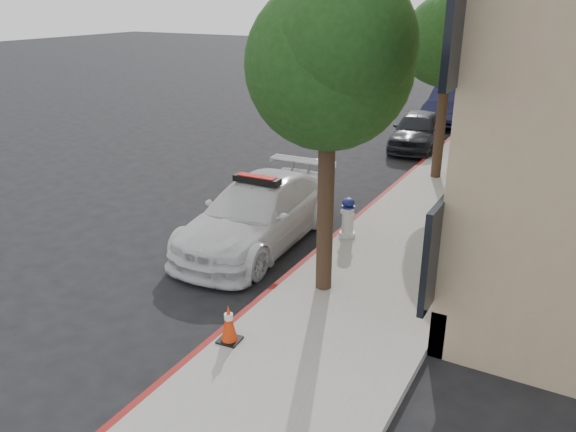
% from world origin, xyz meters
% --- Properties ---
extents(ground, '(120.00, 120.00, 0.00)m').
position_xyz_m(ground, '(0.00, 0.00, 0.00)').
color(ground, black).
rests_on(ground, ground).
extents(sidewalk, '(3.20, 50.00, 0.15)m').
position_xyz_m(sidewalk, '(3.60, 10.00, 0.07)').
color(sidewalk, gray).
rests_on(sidewalk, ground).
extents(curb_strip, '(0.12, 50.00, 0.15)m').
position_xyz_m(curb_strip, '(2.06, 10.00, 0.07)').
color(curb_strip, maroon).
rests_on(curb_strip, ground).
extents(tree_near, '(2.92, 2.82, 5.62)m').
position_xyz_m(tree_near, '(2.93, -2.01, 4.27)').
color(tree_near, black).
rests_on(tree_near, sidewalk).
extents(tree_mid, '(2.77, 2.64, 5.43)m').
position_xyz_m(tree_mid, '(2.93, 5.99, 4.16)').
color(tree_mid, black).
rests_on(tree_mid, sidewalk).
extents(tree_far, '(3.10, 3.00, 5.81)m').
position_xyz_m(tree_far, '(2.93, 13.99, 4.39)').
color(tree_far, black).
rests_on(tree_far, sidewalk).
extents(police_car, '(2.25, 5.15, 1.62)m').
position_xyz_m(police_car, '(0.57, -0.59, 0.74)').
color(police_car, white).
rests_on(police_car, ground).
extents(parked_car_mid, '(2.10, 4.20, 1.37)m').
position_xyz_m(parked_car_mid, '(1.20, 9.62, 0.69)').
color(parked_car_mid, black).
rests_on(parked_car_mid, ground).
extents(parked_car_far, '(1.79, 4.85, 1.59)m').
position_xyz_m(parked_car_far, '(1.20, 14.87, 0.79)').
color(parked_car_far, '#151735').
rests_on(parked_car_far, ground).
extents(fire_hydrant, '(0.40, 0.36, 0.94)m').
position_xyz_m(fire_hydrant, '(2.35, 0.43, 0.61)').
color(fire_hydrant, silver).
rests_on(fire_hydrant, sidewalk).
extents(traffic_cone, '(0.37, 0.37, 0.65)m').
position_xyz_m(traffic_cone, '(2.35, -4.35, 0.47)').
color(traffic_cone, black).
rests_on(traffic_cone, sidewalk).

